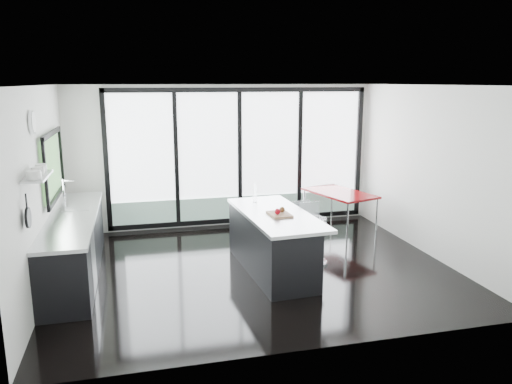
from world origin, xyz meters
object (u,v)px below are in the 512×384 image
object	(u,v)px
island	(271,241)
red_table	(339,211)
bar_stool_far	(305,235)
bar_stool_near	(313,241)

from	to	relation	value
island	red_table	distance (m)	2.54
bar_stool_far	red_table	distance (m)	1.61
bar_stool_far	red_table	size ratio (longest dim) A/B	0.49
island	bar_stool_near	bearing A→B (deg)	10.80
island	bar_stool_near	world-z (taller)	island
bar_stool_far	bar_stool_near	bearing A→B (deg)	-102.48
bar_stool_near	red_table	world-z (taller)	red_table
bar_stool_near	bar_stool_far	bearing A→B (deg)	80.78
bar_stool_near	red_table	xyz separation A→B (m)	(1.12, 1.59, 0.01)
island	bar_stool_near	xyz separation A→B (m)	(0.74, 0.14, -0.09)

